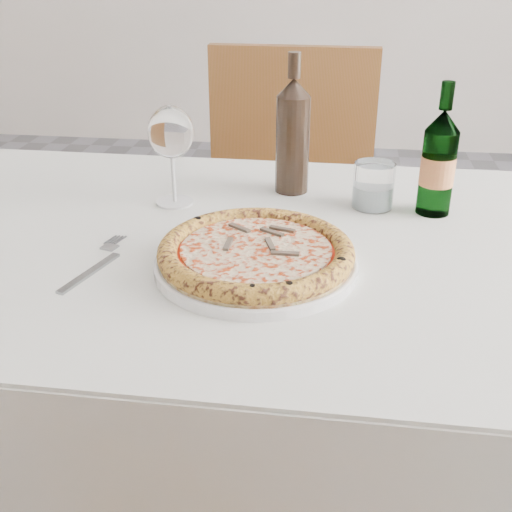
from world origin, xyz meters
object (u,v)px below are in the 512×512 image
Objects in this scene: plate at (256,263)px; wine_glass at (171,135)px; beer_bottle at (438,163)px; wine_bottle at (293,135)px; tumbler at (373,188)px; pizza at (256,252)px; chair_far at (287,201)px; dining_table at (264,291)px.

plate is 0.32m from wine_glass.
beer_bottle is 0.89× the size of wine_bottle.
plate is 0.32m from tumbler.
wine_bottle is at bearing 163.29° from beer_bottle.
wine_bottle is at bearing 24.59° from wine_glass.
pizza is 0.34m from wine_bottle.
wine_glass is 0.22m from wine_bottle.
wine_glass is (-0.15, -0.61, 0.35)m from chair_far.
wine_bottle reaches higher than chair_far.
chair_far is at bearing 117.17° from beer_bottle.
chair_far reaches higher than pizza.
pizza is at bearing -123.29° from tumbler.
wine_bottle reaches higher than wine_glass.
wine_glass is at bearing -175.24° from tumbler.
tumbler is at bearing 56.71° from pizza.
plate is 0.02m from pizza.
chair_far reaches higher than plate.
dining_table is 1.48× the size of chair_far.
wine_bottle is at bearing 83.97° from dining_table.
plate is 1.16× the size of wine_bottle.
pizza is 1.26× the size of beer_bottle.
pizza is (-0.00, -0.00, 0.02)m from plate.
beer_bottle is at bearing -62.83° from chair_far.
wine_bottle is at bearing 85.81° from pizza.
beer_bottle is at bearing 42.25° from pizza.
tumbler is 0.36× the size of beer_bottle.
beer_bottle is (0.46, 0.02, -0.04)m from wine_glass.
wine_bottle is (0.05, -0.51, 0.33)m from chair_far.
beer_bottle is at bearing 42.25° from plate.
beer_bottle is (0.28, 0.25, 0.08)m from plate.
dining_table is 0.31m from wine_glass.
wine_glass reaches higher than chair_far.
dining_table is 4.86× the size of pizza.
dining_table is at bearing -36.87° from wine_glass.
wine_glass is at bearing 127.39° from plate.
beer_bottle reaches higher than tumbler.
wine_bottle is (-0.15, 0.06, 0.07)m from tumbler.
beer_bottle reaches higher than pizza.
wine_glass reaches higher than tumbler.
wine_bottle is (0.02, 0.33, 0.10)m from plate.
wine_bottle reaches higher than pizza.
chair_far is 0.66m from tumbler.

